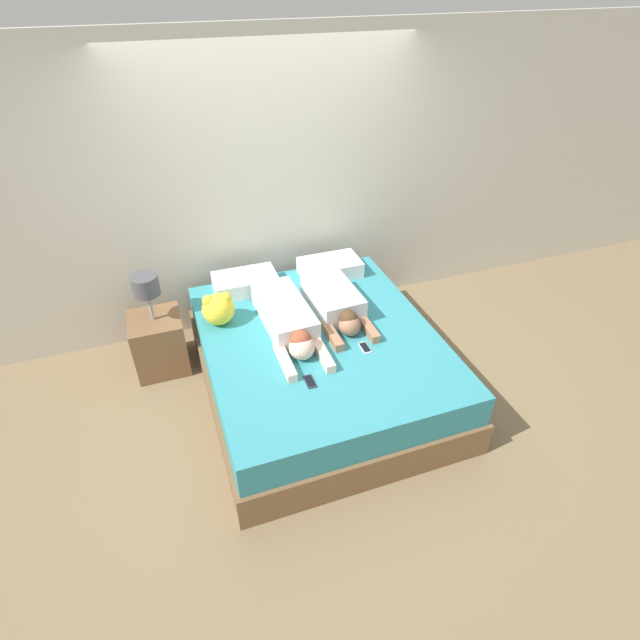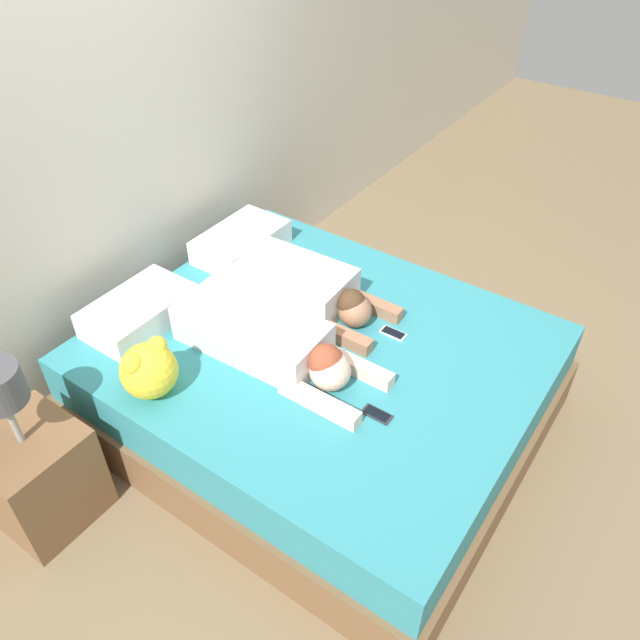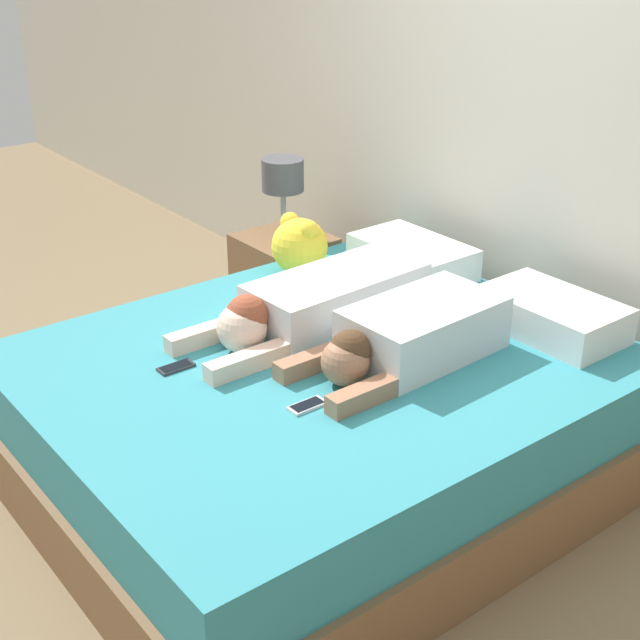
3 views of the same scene
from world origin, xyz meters
The scene contains 11 objects.
ground_plane centered at (0.00, 0.00, 0.00)m, with size 12.00×12.00×0.00m, color #7F6B4C.
wall_back centered at (0.00, 1.24, 1.30)m, with size 12.00×0.06×2.60m.
bed centered at (0.00, 0.00, 0.27)m, with size 1.85×2.17×0.55m.
pillow_head_left centered at (-0.40, 0.86, 0.62)m, with size 0.55×0.34×0.15m.
pillow_head_right centered at (0.40, 0.86, 0.62)m, with size 0.55×0.34×0.15m.
person_left centered at (-0.22, 0.14, 0.65)m, with size 0.37×1.09×0.22m.
person_right centered at (0.22, 0.24, 0.65)m, with size 0.38×0.88×0.21m.
cell_phone_left centered at (-0.25, -0.48, 0.56)m, with size 0.06×0.14×0.01m.
cell_phone_right centered at (0.27, -0.27, 0.56)m, with size 0.06×0.14×0.01m.
plush_toy centered at (-0.71, 0.44, 0.69)m, with size 0.26×0.26×0.27m.
nightstand centered at (-1.23, 0.72, 0.30)m, with size 0.43×0.43×0.93m.
Camera 2 is at (-1.91, -1.34, 2.64)m, focal length 35.00 mm.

